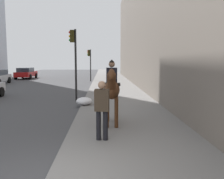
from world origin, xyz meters
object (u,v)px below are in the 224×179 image
(traffic_light_near_curb, at_px, (74,54))
(pedestrian_greeting, at_px, (102,106))
(mounted_horse_near, at_px, (112,89))
(car_mid_lane, at_px, (26,73))
(traffic_light_far_curb, at_px, (90,60))

(traffic_light_near_curb, bearing_deg, pedestrian_greeting, -168.02)
(mounted_horse_near, bearing_deg, car_mid_lane, -154.39)
(mounted_horse_near, xyz_separation_m, pedestrian_greeting, (-1.69, 0.34, -0.31))
(pedestrian_greeting, bearing_deg, traffic_light_near_curb, 20.11)
(mounted_horse_near, height_order, car_mid_lane, mounted_horse_near)
(mounted_horse_near, relative_size, pedestrian_greeting, 1.36)
(mounted_horse_near, relative_size, traffic_light_far_curb, 0.64)
(traffic_light_far_curb, bearing_deg, mounted_horse_near, -174.80)
(pedestrian_greeting, relative_size, traffic_light_far_curb, 0.47)
(car_mid_lane, bearing_deg, traffic_light_near_curb, -155.64)
(pedestrian_greeting, height_order, traffic_light_far_curb, traffic_light_far_curb)
(pedestrian_greeting, xyz_separation_m, car_mid_lane, (25.94, 10.04, -0.34))
(car_mid_lane, relative_size, traffic_light_near_curb, 1.07)
(mounted_horse_near, distance_m, pedestrian_greeting, 1.75)
(traffic_light_near_curb, bearing_deg, mounted_horse_near, -161.89)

